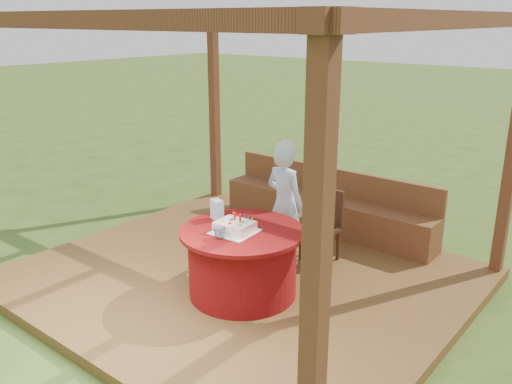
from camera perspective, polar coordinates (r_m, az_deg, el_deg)
ground at (r=6.06m, az=-1.51°, el=-9.61°), size 60.00×60.00×0.00m
deck at (r=6.03m, az=-1.51°, el=-9.10°), size 4.50×4.00×0.12m
pergola at (r=5.39m, az=-1.72°, el=13.74°), size 4.50×4.00×2.72m
bench at (r=7.19m, az=7.38°, el=-1.89°), size 3.00×0.42×0.80m
table at (r=5.45m, az=-1.43°, el=-7.33°), size 1.23×1.23×0.70m
chair at (r=6.25m, az=7.15°, el=-3.19°), size 0.41×0.41×0.83m
elderly_woman at (r=6.04m, az=3.05°, el=-1.10°), size 0.54×0.38×1.43m
birthday_cake at (r=5.25m, az=-2.25°, el=-3.67°), size 0.42×0.42×0.18m
gift_bag at (r=5.57m, az=-4.13°, el=-1.87°), size 0.17×0.14×0.21m
drinking_glass at (r=5.11m, az=-3.89°, el=-4.34°), size 0.15×0.15×0.11m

